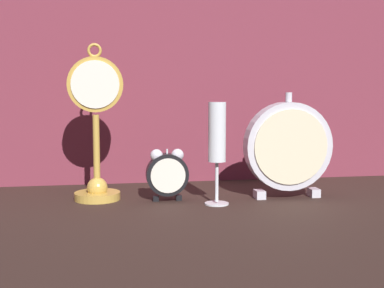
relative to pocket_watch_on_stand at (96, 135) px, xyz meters
name	(u,v)px	position (x,y,z in m)	size (l,w,h in m)	color
ground_plane	(199,211)	(0.19, -0.14, -0.14)	(4.00, 4.00, 0.00)	black
fabric_backdrop_drape	(176,69)	(0.19, 0.19, 0.14)	(1.34, 0.01, 0.56)	brown
pocket_watch_on_stand	(96,135)	(0.00, 0.00, 0.00)	(0.12, 0.10, 0.33)	gold
alarm_clock_twin_bell	(167,172)	(0.15, -0.04, -0.08)	(0.09, 0.03, 0.11)	black
mantel_clock_silver	(288,147)	(0.41, -0.05, -0.03)	(0.19, 0.04, 0.23)	silver
champagne_flute	(217,140)	(0.24, -0.09, -0.01)	(0.05, 0.05, 0.21)	silver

